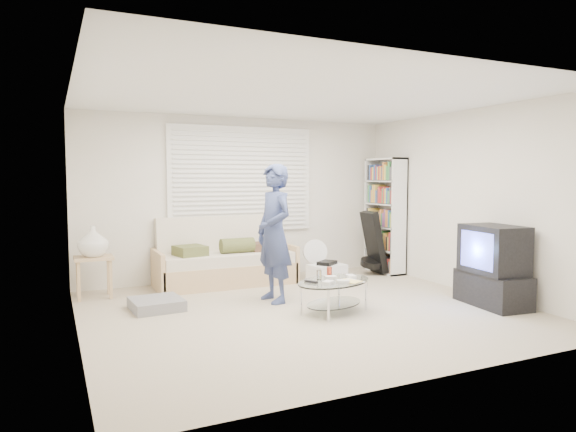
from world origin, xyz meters
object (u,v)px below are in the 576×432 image
tv_unit (493,267)px  coffee_table (334,287)px  bookshelf (385,215)px  futon_sofa (225,262)px

tv_unit → coffee_table: tv_unit is taller
bookshelf → coffee_table: bookshelf is taller
bookshelf → tv_unit: size_ratio=1.91×
bookshelf → coffee_table: 2.88m
futon_sofa → coffee_table: bearing=-72.5°
bookshelf → coffee_table: size_ratio=1.59×
coffee_table → tv_unit: bearing=-15.2°
futon_sofa → coffee_table: futon_sofa is taller
futon_sofa → bookshelf: (2.72, -0.18, 0.62)m
tv_unit → coffee_table: bearing=164.8°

